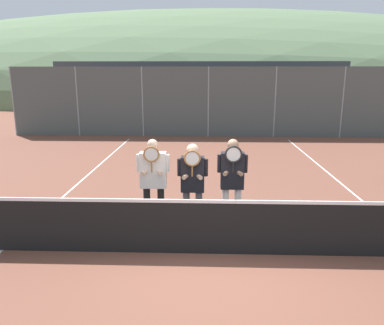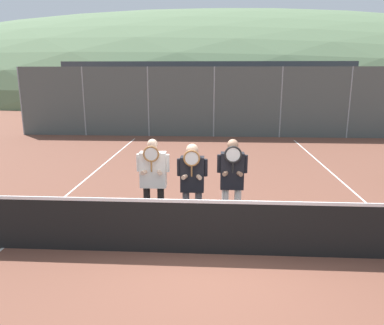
{
  "view_description": "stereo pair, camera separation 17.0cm",
  "coord_description": "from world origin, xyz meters",
  "px_view_note": "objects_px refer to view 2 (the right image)",
  "views": [
    {
      "loc": [
        -0.13,
        -5.79,
        2.99
      ],
      "look_at": [
        -0.38,
        1.13,
        1.31
      ],
      "focal_mm": 35.0,
      "sensor_mm": 36.0,
      "label": 1
    },
    {
      "loc": [
        0.04,
        -5.78,
        2.99
      ],
      "look_at": [
        -0.38,
        1.13,
        1.31
      ],
      "focal_mm": 35.0,
      "sensor_mm": 36.0,
      "label": 2
    }
  ],
  "objects_px": {
    "player_leftmost": "(153,177)",
    "player_center_right": "(232,178)",
    "car_left_of_center": "(197,112)",
    "car_center": "(291,112)",
    "car_far_left": "(105,112)",
    "player_center_left": "(192,181)"
  },
  "relations": [
    {
      "from": "car_far_left",
      "to": "car_left_of_center",
      "type": "height_order",
      "value": "car_left_of_center"
    },
    {
      "from": "player_center_left",
      "to": "player_center_right",
      "type": "height_order",
      "value": "player_center_right"
    },
    {
      "from": "player_center_left",
      "to": "car_left_of_center",
      "type": "bearing_deg",
      "value": 92.3
    },
    {
      "from": "player_leftmost",
      "to": "player_center_left",
      "type": "relative_size",
      "value": 1.03
    },
    {
      "from": "car_far_left",
      "to": "car_left_of_center",
      "type": "xyz_separation_m",
      "value": [
        4.96,
        -0.02,
        0.04
      ]
    },
    {
      "from": "player_leftmost",
      "to": "player_center_right",
      "type": "bearing_deg",
      "value": -1.46
    },
    {
      "from": "player_center_right",
      "to": "car_center",
      "type": "distance_m",
      "value": 13.78
    },
    {
      "from": "player_leftmost",
      "to": "player_center_right",
      "type": "height_order",
      "value": "player_center_right"
    },
    {
      "from": "car_left_of_center",
      "to": "car_center",
      "type": "relative_size",
      "value": 1.11
    },
    {
      "from": "car_far_left",
      "to": "car_center",
      "type": "xyz_separation_m",
      "value": [
        9.89,
        0.15,
        0.02
      ]
    },
    {
      "from": "car_center",
      "to": "car_far_left",
      "type": "bearing_deg",
      "value": -179.16
    },
    {
      "from": "car_center",
      "to": "player_center_right",
      "type": "bearing_deg",
      "value": -105.41
    },
    {
      "from": "player_leftmost",
      "to": "car_left_of_center",
      "type": "bearing_deg",
      "value": 89.05
    },
    {
      "from": "car_far_left",
      "to": "car_center",
      "type": "height_order",
      "value": "car_center"
    },
    {
      "from": "player_center_left",
      "to": "car_far_left",
      "type": "relative_size",
      "value": 0.41
    },
    {
      "from": "car_far_left",
      "to": "player_center_left",
      "type": "bearing_deg",
      "value": -67.45
    },
    {
      "from": "player_center_right",
      "to": "car_far_left",
      "type": "bearing_deg",
      "value": 115.36
    },
    {
      "from": "player_leftmost",
      "to": "car_center",
      "type": "bearing_deg",
      "value": 68.77
    },
    {
      "from": "player_leftmost",
      "to": "car_center",
      "type": "distance_m",
      "value": 14.21
    },
    {
      "from": "player_leftmost",
      "to": "car_far_left",
      "type": "distance_m",
      "value": 13.94
    },
    {
      "from": "player_leftmost",
      "to": "car_far_left",
      "type": "xyz_separation_m",
      "value": [
        -4.74,
        13.1,
        -0.16
      ]
    },
    {
      "from": "player_center_right",
      "to": "car_left_of_center",
      "type": "distance_m",
      "value": 13.18
    }
  ]
}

